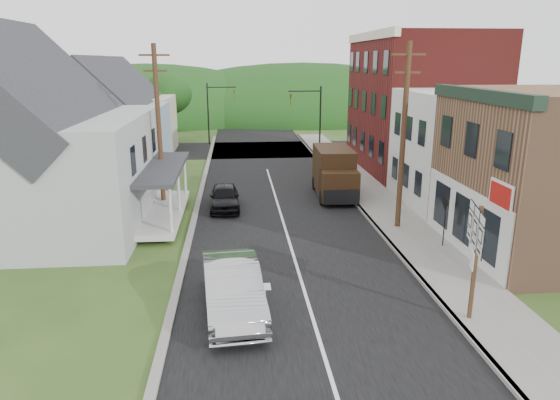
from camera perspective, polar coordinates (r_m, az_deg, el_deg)
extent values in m
plane|color=#2D4719|center=(21.32, 1.66, -6.77)|extent=(120.00, 120.00, 0.00)
cube|color=black|center=(30.75, -0.52, 0.34)|extent=(9.00, 90.00, 0.02)
cube|color=black|center=(47.33, -2.19, 5.78)|extent=(60.00, 9.00, 0.02)
cube|color=slate|center=(29.89, 11.14, -0.27)|extent=(2.80, 55.00, 0.15)
cube|color=slate|center=(29.54, 8.62, -0.34)|extent=(0.20, 55.00, 0.15)
cube|color=slate|center=(28.81, -9.46, -0.82)|extent=(0.30, 55.00, 0.12)
cube|color=brown|center=(24.31, 29.25, 2.66)|extent=(8.00, 8.00, 7.00)
cube|color=silver|center=(30.71, 21.49, 5.44)|extent=(8.00, 7.00, 6.50)
cube|color=#5E1916|center=(39.16, 15.59, 10.53)|extent=(8.00, 12.00, 10.00)
cube|color=#A3A6A8|center=(27.84, -25.28, 3.01)|extent=(10.00, 12.00, 5.50)
cube|color=#7F91AD|center=(37.99, -18.32, 6.36)|extent=(7.00, 8.00, 5.00)
cube|color=#B7B28E|center=(46.81, -16.51, 8.14)|extent=(7.00, 8.00, 5.00)
cylinder|color=#472D19|center=(24.67, 13.88, 6.74)|extent=(0.26, 0.26, 9.00)
cube|color=#472D19|center=(24.40, 14.50, 15.82)|extent=(1.60, 0.10, 0.10)
cube|color=#472D19|center=(24.41, 14.37, 13.95)|extent=(1.20, 0.10, 0.10)
cylinder|color=#472D19|center=(28.10, -13.66, 7.81)|extent=(0.26, 0.26, 9.00)
cube|color=#472D19|center=(27.87, -14.19, 15.77)|extent=(1.60, 0.10, 0.10)
cube|color=#472D19|center=(27.87, -14.08, 14.13)|extent=(1.20, 0.10, 0.10)
cylinder|color=black|center=(43.99, 4.61, 8.94)|extent=(0.14, 0.14, 6.00)
cylinder|color=black|center=(43.55, 2.82, 12.33)|extent=(2.80, 0.10, 0.10)
imported|color=olive|center=(43.44, 1.21, 11.42)|extent=(0.16, 0.20, 1.00)
cylinder|color=black|center=(50.39, -8.21, 9.69)|extent=(0.14, 0.14, 6.00)
cylinder|color=black|center=(50.14, -6.69, 12.69)|extent=(2.80, 0.10, 0.10)
imported|color=olive|center=(50.16, -5.27, 11.93)|extent=(0.16, 0.20, 1.00)
cylinder|color=#382616|center=(43.30, -27.84, 6.25)|extent=(0.36, 0.36, 4.76)
ellipsoid|color=#153811|center=(42.97, -28.45, 10.93)|extent=(5.80, 5.80, 4.93)
cylinder|color=#382616|center=(52.35, -12.51, 8.55)|extent=(0.36, 0.36, 3.92)
ellipsoid|color=#153811|center=(52.08, -12.70, 11.76)|extent=(4.80, 4.80, 4.08)
ellipsoid|color=#153811|center=(75.04, -3.34, 9.45)|extent=(90.00, 30.00, 16.00)
imported|color=#A3A3A8|center=(16.83, -5.44, -10.03)|extent=(2.30, 5.37, 1.72)
imported|color=black|center=(28.29, -6.37, 0.32)|extent=(1.72, 4.09, 1.38)
cube|color=black|center=(31.14, 6.10, 3.51)|extent=(2.28, 4.14, 2.68)
cube|color=black|center=(28.93, 6.81, 1.61)|extent=(2.18, 1.56, 1.76)
cube|color=black|center=(28.94, 6.79, 3.12)|extent=(1.98, 1.18, 0.05)
cube|color=black|center=(28.30, 7.04, 0.31)|extent=(2.04, 0.22, 0.83)
cylinder|color=black|center=(29.06, 4.84, 0.22)|extent=(0.29, 0.84, 0.83)
cylinder|color=black|center=(29.39, 8.60, 0.27)|extent=(0.29, 0.84, 0.83)
cylinder|color=black|center=(32.61, 3.98, 1.95)|extent=(0.29, 0.84, 0.83)
cylinder|color=black|center=(32.90, 7.34, 1.98)|extent=(0.29, 0.84, 0.83)
cube|color=#472D19|center=(16.84, 21.40, -6.77)|extent=(0.14, 0.14, 3.75)
cube|color=black|center=(16.43, 21.59, -2.96)|extent=(0.59, 2.08, 0.09)
cube|color=white|center=(15.58, 22.15, -2.15)|extent=(0.17, 0.57, 0.24)
cube|color=white|center=(15.73, 21.97, -3.82)|extent=(0.18, 0.63, 0.59)
cube|color=white|center=(15.89, 21.79, -5.46)|extent=(0.17, 0.57, 0.30)
cube|color=white|center=(16.28, 21.61, -1.35)|extent=(0.17, 0.57, 0.24)
cube|color=white|center=(16.42, 21.45, -2.96)|extent=(0.18, 0.63, 0.59)
cube|color=white|center=(16.57, 21.28, -4.54)|extent=(0.17, 0.57, 0.30)
cube|color=white|center=(16.99, 21.12, -0.62)|extent=(0.17, 0.57, 0.24)
cube|color=white|center=(17.12, 20.96, -2.17)|extent=(0.18, 0.63, 0.59)
cube|color=white|center=(17.27, 20.81, -3.69)|extent=(0.17, 0.57, 0.30)
cube|color=white|center=(16.78, 21.08, -6.43)|extent=(0.14, 0.47, 0.59)
cylinder|color=black|center=(23.19, 18.30, -2.43)|extent=(0.06, 0.06, 2.20)
cube|color=black|center=(22.91, 18.36, -0.25)|extent=(0.08, 0.65, 0.65)
cube|color=yellow|center=(22.91, 18.39, -0.25)|extent=(0.09, 0.58, 0.58)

